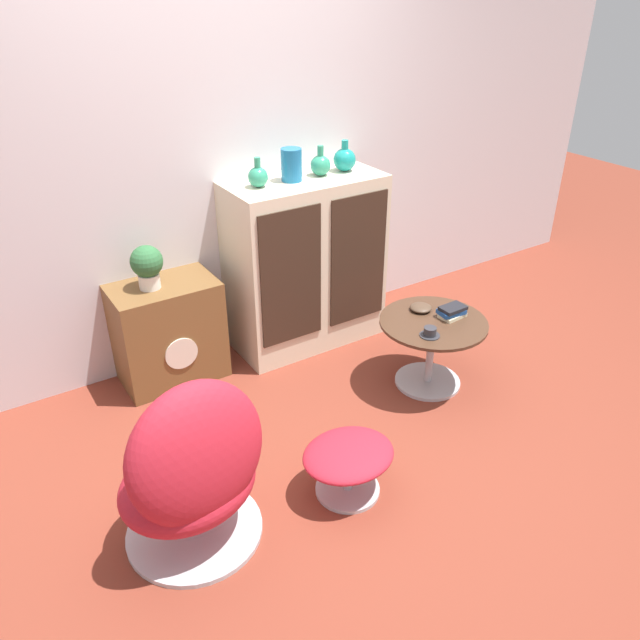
{
  "coord_description": "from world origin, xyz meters",
  "views": [
    {
      "loc": [
        -1.44,
        -1.97,
        2.19
      ],
      "look_at": [
        0.12,
        0.46,
        0.55
      ],
      "focal_mm": 35.0,
      "sensor_mm": 36.0,
      "label": 1
    }
  ],
  "objects_px": {
    "bowl": "(421,308)",
    "tv_console": "(169,332)",
    "vase_rightmost": "(345,159)",
    "teacup": "(430,333)",
    "coffee_table": "(431,342)",
    "vase_inner_left": "(291,165)",
    "vase_leftmost": "(258,177)",
    "egg_chair": "(193,472)",
    "potted_plant": "(147,265)",
    "sideboard": "(306,263)",
    "book_stack": "(452,312)",
    "ottoman": "(348,459)",
    "vase_inner_right": "(320,165)"
  },
  "relations": [
    {
      "from": "coffee_table",
      "to": "teacup",
      "type": "relative_size",
      "value": 5.5
    },
    {
      "from": "vase_rightmost",
      "to": "ottoman",
      "type": "bearing_deg",
      "value": -123.4
    },
    {
      "from": "egg_chair",
      "to": "vase_inner_right",
      "type": "relative_size",
      "value": 4.77
    },
    {
      "from": "vase_leftmost",
      "to": "teacup",
      "type": "distance_m",
      "value": 1.3
    },
    {
      "from": "ottoman",
      "to": "vase_inner_right",
      "type": "xyz_separation_m",
      "value": [
        0.7,
        1.32,
        0.96
      ]
    },
    {
      "from": "sideboard",
      "to": "tv_console",
      "type": "bearing_deg",
      "value": 176.92
    },
    {
      "from": "coffee_table",
      "to": "vase_inner_left",
      "type": "relative_size",
      "value": 3.28
    },
    {
      "from": "coffee_table",
      "to": "potted_plant",
      "type": "height_order",
      "value": "potted_plant"
    },
    {
      "from": "tv_console",
      "to": "vase_inner_left",
      "type": "distance_m",
      "value": 1.22
    },
    {
      "from": "vase_inner_left",
      "to": "egg_chair",
      "type": "bearing_deg",
      "value": -134.66
    },
    {
      "from": "egg_chair",
      "to": "ottoman",
      "type": "xyz_separation_m",
      "value": [
        0.71,
        -0.11,
        -0.2
      ]
    },
    {
      "from": "sideboard",
      "to": "coffee_table",
      "type": "distance_m",
      "value": 0.95
    },
    {
      "from": "egg_chair",
      "to": "vase_inner_left",
      "type": "height_order",
      "value": "vase_inner_left"
    },
    {
      "from": "ottoman",
      "to": "book_stack",
      "type": "distance_m",
      "value": 1.16
    },
    {
      "from": "potted_plant",
      "to": "ottoman",
      "type": "bearing_deg",
      "value": -73.44
    },
    {
      "from": "vase_leftmost",
      "to": "vase_inner_right",
      "type": "bearing_deg",
      "value": -0.0
    },
    {
      "from": "egg_chair",
      "to": "vase_inner_right",
      "type": "height_order",
      "value": "vase_inner_right"
    },
    {
      "from": "vase_leftmost",
      "to": "bowl",
      "type": "relative_size",
      "value": 1.32
    },
    {
      "from": "coffee_table",
      "to": "book_stack",
      "type": "relative_size",
      "value": 3.84
    },
    {
      "from": "potted_plant",
      "to": "book_stack",
      "type": "xyz_separation_m",
      "value": [
        1.45,
        -0.92,
        -0.3
      ]
    },
    {
      "from": "egg_chair",
      "to": "book_stack",
      "type": "xyz_separation_m",
      "value": [
        1.74,
        0.35,
        0.07
      ]
    },
    {
      "from": "tv_console",
      "to": "coffee_table",
      "type": "distance_m",
      "value": 1.55
    },
    {
      "from": "teacup",
      "to": "bowl",
      "type": "bearing_deg",
      "value": 58.97
    },
    {
      "from": "sideboard",
      "to": "vase_rightmost",
      "type": "xyz_separation_m",
      "value": [
        0.29,
        0.0,
        0.62
      ]
    },
    {
      "from": "potted_plant",
      "to": "book_stack",
      "type": "bearing_deg",
      "value": -32.41
    },
    {
      "from": "egg_chair",
      "to": "vase_leftmost",
      "type": "bearing_deg",
      "value": 51.09
    },
    {
      "from": "teacup",
      "to": "potted_plant",
      "type": "bearing_deg",
      "value": 139.81
    },
    {
      "from": "sideboard",
      "to": "vase_inner_right",
      "type": "relative_size",
      "value": 6.17
    },
    {
      "from": "sideboard",
      "to": "egg_chair",
      "type": "xyz_separation_m",
      "value": [
        -1.29,
        -1.21,
        -0.15
      ]
    },
    {
      "from": "vase_rightmost",
      "to": "teacup",
      "type": "distance_m",
      "value": 1.21
    },
    {
      "from": "ottoman",
      "to": "vase_inner_left",
      "type": "height_order",
      "value": "vase_inner_left"
    },
    {
      "from": "vase_leftmost",
      "to": "teacup",
      "type": "height_order",
      "value": "vase_leftmost"
    },
    {
      "from": "coffee_table",
      "to": "vase_inner_left",
      "type": "xyz_separation_m",
      "value": [
        -0.42,
        0.85,
        0.9
      ]
    },
    {
      "from": "coffee_table",
      "to": "book_stack",
      "type": "xyz_separation_m",
      "value": [
        0.12,
        -0.02,
        0.17
      ]
    },
    {
      "from": "bowl",
      "to": "tv_console",
      "type": "bearing_deg",
      "value": 149.26
    },
    {
      "from": "sideboard",
      "to": "book_stack",
      "type": "bearing_deg",
      "value": -62.34
    },
    {
      "from": "tv_console",
      "to": "potted_plant",
      "type": "bearing_deg",
      "value": 179.56
    },
    {
      "from": "egg_chair",
      "to": "vase_inner_left",
      "type": "distance_m",
      "value": 1.89
    },
    {
      "from": "ottoman",
      "to": "potted_plant",
      "type": "bearing_deg",
      "value": 106.56
    },
    {
      "from": "sideboard",
      "to": "potted_plant",
      "type": "xyz_separation_m",
      "value": [
        -0.99,
        0.05,
        0.21
      ]
    },
    {
      "from": "ottoman",
      "to": "vase_inner_right",
      "type": "relative_size",
      "value": 2.5
    },
    {
      "from": "vase_inner_right",
      "to": "bowl",
      "type": "height_order",
      "value": "vase_inner_right"
    },
    {
      "from": "tv_console",
      "to": "teacup",
      "type": "distance_m",
      "value": 1.52
    },
    {
      "from": "ottoman",
      "to": "book_stack",
      "type": "xyz_separation_m",
      "value": [
        1.04,
        0.45,
        0.26
      ]
    },
    {
      "from": "egg_chair",
      "to": "book_stack",
      "type": "distance_m",
      "value": 1.78
    },
    {
      "from": "tv_console",
      "to": "coffee_table",
      "type": "xyz_separation_m",
      "value": [
        1.26,
        -0.9,
        -0.02
      ]
    },
    {
      "from": "teacup",
      "to": "vase_inner_left",
      "type": "bearing_deg",
      "value": 106.83
    },
    {
      "from": "book_stack",
      "to": "vase_rightmost",
      "type": "bearing_deg",
      "value": 100.74
    },
    {
      "from": "vase_inner_right",
      "to": "bowl",
      "type": "bearing_deg",
      "value": -71.32
    },
    {
      "from": "ottoman",
      "to": "bowl",
      "type": "xyz_separation_m",
      "value": [
        0.94,
        0.61,
        0.25
      ]
    }
  ]
}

